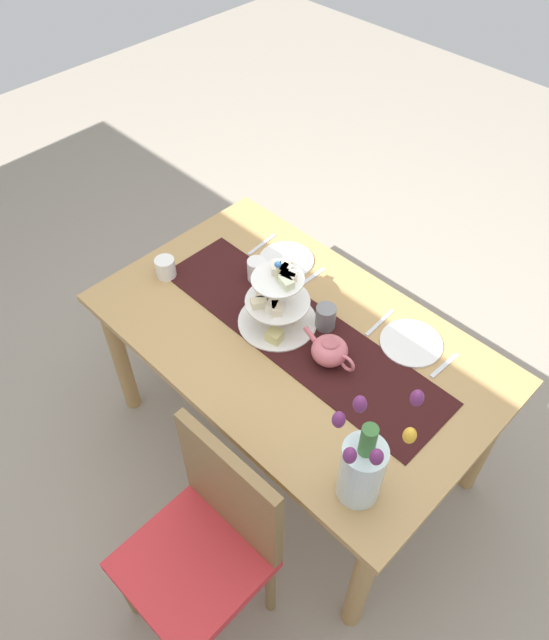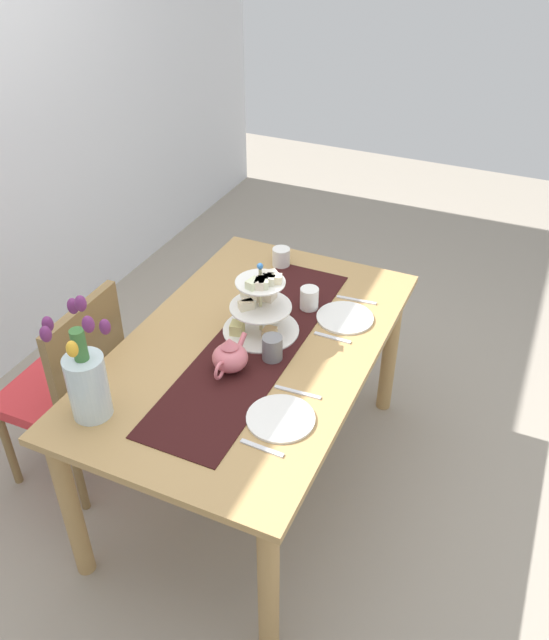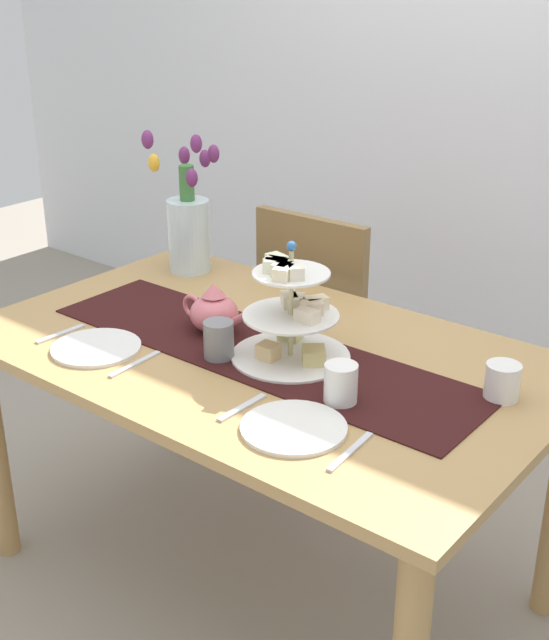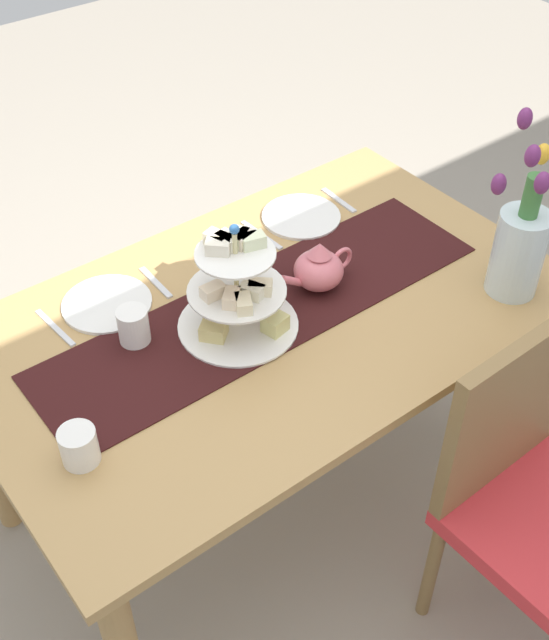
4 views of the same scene
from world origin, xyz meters
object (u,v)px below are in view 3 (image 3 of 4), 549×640
knife_left (135,364)px  chair_left (329,323)px  fork_left (61,334)px  fork_right (242,408)px  tiered_cake_stand (292,316)px  knife_right (350,451)px  mug_grey (219,340)px  dining_table (262,385)px  teapot (214,312)px  dinner_plate_right (294,428)px  dinner_plate_left (96,348)px  cream_jug (502,381)px  mug_white_text (341,384)px  tulip_vase (188,225)px

knife_left → chair_left: bearing=95.1°
fork_left → fork_right: 0.64m
tiered_cake_stand → knife_right: bearing=-37.1°
tiered_cake_stand → mug_grey: (-0.14, -0.12, -0.06)m
dining_table → teapot: teapot is taller
dining_table → fork_right: (0.17, -0.27, 0.11)m
tiered_cake_stand → dinner_plate_right: bearing=-51.5°
dinner_plate_left → knife_right: 0.78m
cream_jug → fork_right: 0.59m
knife_right → dinner_plate_right: bearing=180.0°
knife_right → cream_jug: bearing=71.3°
tiered_cake_stand → knife_left: (-0.28, -0.27, -0.11)m
mug_white_text → tulip_vase: bearing=154.2°
dining_table → cream_jug: cream_jug is taller
fork_left → dinner_plate_right: size_ratio=0.65×
dining_table → knife_right: (0.46, -0.27, 0.11)m
mug_grey → chair_left: bearing=105.5°
dining_table → tulip_vase: tulip_vase is taller
cream_jug → knife_right: (-0.14, -0.41, -0.04)m
tiered_cake_stand → mug_grey: 0.19m
dinner_plate_left → fork_right: (0.49, 0.00, -0.00)m
knife_right → teapot: bearing=156.4°
mug_white_text → fork_left: bearing=-168.6°
dining_table → dinner_plate_left: (-0.33, -0.27, 0.11)m
dinner_plate_left → mug_grey: (0.28, 0.16, 0.05)m
cream_jug → knife_left: (-0.78, -0.41, -0.04)m
teapot → cream_jug: (0.76, 0.14, -0.02)m
dinner_plate_left → mug_white_text: (0.65, 0.16, 0.04)m
tiered_cake_stand → mug_white_text: bearing=-26.7°
dinner_plate_right → fork_right: bearing=180.0°
cream_jug → dinner_plate_left: 1.01m
fork_left → knife_left: 0.29m
tiered_cake_stand → knife_right: 0.47m
mug_grey → tiered_cake_stand: bearing=39.6°
cream_jug → fork_right: (-0.43, -0.41, -0.04)m
cream_jug → dinner_plate_left: size_ratio=0.37×
tulip_vase → dinner_plate_left: 0.64m
knife_left → dinner_plate_right: dinner_plate_right is taller
chair_left → tulip_vase: size_ratio=1.99×
dining_table → cream_jug: (0.59, 0.14, 0.15)m
tulip_vase → cream_jug: (1.15, -0.18, -0.11)m
knife_right → fork_right: bearing=180.0°
cream_jug → tiered_cake_stand: bearing=-165.2°
chair_left → dining_table: bearing=-68.6°
cream_jug → knife_right: 0.43m
dinner_plate_left → teapot: bearing=59.1°
tulip_vase → fork_right: size_ratio=3.04×
cream_jug → dinner_plate_right: cream_jug is taller
chair_left → dinner_plate_right: 1.15m
dining_table → teapot: (-0.17, 0.00, 0.17)m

